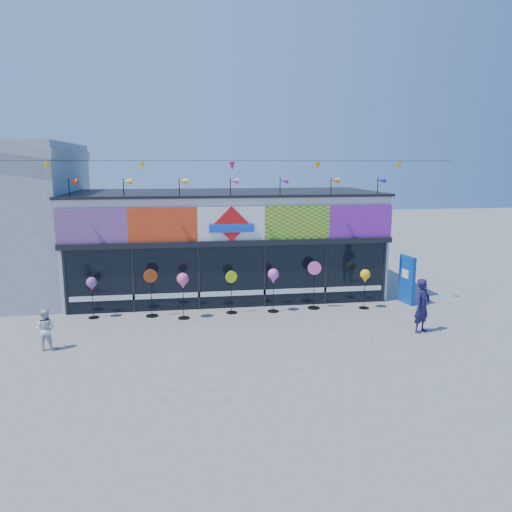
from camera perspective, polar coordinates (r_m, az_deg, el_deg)
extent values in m
plane|color=slate|center=(15.19, -1.41, -9.53)|extent=(80.00, 80.00, 0.00)
cube|color=silver|center=(20.48, -3.53, 1.51)|extent=(12.00, 5.00, 4.00)
cube|color=black|center=(18.14, -2.78, -2.40)|extent=(11.60, 0.12, 2.30)
cube|color=black|center=(17.86, -2.80, 1.48)|extent=(12.00, 0.30, 0.20)
cube|color=white|center=(18.26, -2.76, -4.26)|extent=(11.40, 0.10, 0.18)
cube|color=black|center=(20.26, -3.59, 7.24)|extent=(12.20, 5.20, 0.10)
cube|color=black|center=(18.50, -20.98, -2.85)|extent=(0.08, 0.14, 2.30)
cube|color=black|center=(18.13, -13.86, -2.71)|extent=(0.08, 0.14, 2.30)
cube|color=black|center=(18.06, -6.57, -2.52)|extent=(0.08, 0.14, 2.30)
cube|color=black|center=(18.29, 0.97, -2.29)|extent=(0.08, 0.14, 2.30)
cube|color=black|center=(18.80, 7.90, -2.03)|extent=(0.08, 0.14, 2.30)
cube|color=black|center=(19.56, 14.38, -1.77)|extent=(0.08, 0.14, 2.30)
cube|color=red|center=(17.96, -18.28, 3.26)|extent=(2.40, 0.08, 1.20)
cube|color=#EC3D16|center=(17.71, -10.59, 3.52)|extent=(2.40, 0.08, 1.20)
cube|color=white|center=(17.79, -2.83, 3.72)|extent=(2.40, 0.08, 1.20)
cube|color=yellow|center=(18.18, 4.73, 3.84)|extent=(2.40, 0.08, 1.20)
cube|color=purple|center=(18.87, 11.86, 3.90)|extent=(2.40, 0.08, 1.20)
cube|color=red|center=(17.73, -2.81, 3.69)|extent=(1.27, 0.06, 1.27)
cube|color=blue|center=(17.73, -2.80, 3.20)|extent=(1.60, 0.05, 0.30)
cube|color=#FFBA0D|center=(18.28, -15.74, -3.11)|extent=(0.78, 0.03, 0.78)
cube|color=#1731C9|center=(18.13, -12.08, -2.61)|extent=(0.92, 0.03, 0.92)
cube|color=#D6475E|center=(18.04, -8.38, -1.73)|extent=(0.78, 0.03, 0.78)
cube|color=green|center=(18.15, -4.64, -2.71)|extent=(0.92, 0.03, 0.92)
cube|color=#6624AA|center=(18.22, -0.96, -1.99)|extent=(0.78, 0.03, 0.78)
cube|color=#192FD4|center=(18.35, 2.68, -0.93)|extent=(0.92, 0.03, 0.92)
cube|color=#D44E13|center=(18.71, 6.20, -2.24)|extent=(0.78, 0.03, 0.78)
cube|color=purple|center=(18.99, 9.65, -1.51)|extent=(0.92, 0.03, 0.92)
cylinder|color=black|center=(18.22, -20.57, 7.17)|extent=(0.03, 0.03, 0.70)
cone|color=#F7380D|center=(18.18, -20.19, 7.98)|extent=(0.30, 0.22, 0.22)
cylinder|color=black|center=(17.93, -14.89, 7.44)|extent=(0.03, 0.03, 0.70)
cone|color=yellow|center=(17.91, -14.48, 8.26)|extent=(0.30, 0.22, 0.22)
cylinder|color=black|center=(17.82, -8.76, 7.65)|extent=(0.03, 0.03, 0.70)
cone|color=yellow|center=(17.81, -8.33, 8.47)|extent=(0.30, 0.22, 0.22)
cylinder|color=black|center=(17.91, -2.94, 7.78)|extent=(0.03, 0.03, 0.70)
cone|color=#E54C83|center=(17.91, -2.50, 8.58)|extent=(0.30, 0.22, 0.22)
cylinder|color=black|center=(18.18, 2.77, 7.82)|extent=(0.03, 0.03, 0.70)
cone|color=purple|center=(18.19, 3.21, 8.60)|extent=(0.30, 0.22, 0.22)
cylinder|color=black|center=(18.64, 8.56, 7.78)|extent=(0.03, 0.03, 0.70)
cone|color=orange|center=(18.67, 8.99, 8.54)|extent=(0.30, 0.22, 0.22)
cylinder|color=black|center=(19.24, 13.74, 7.68)|extent=(0.03, 0.03, 0.70)
cone|color=#1833D0|center=(19.29, 14.16, 8.41)|extent=(0.30, 0.22, 0.22)
cylinder|color=black|center=(17.24, -2.76, 10.83)|extent=(16.00, 0.01, 0.01)
cone|color=yellow|center=(17.67, -22.77, 9.44)|extent=(0.20, 0.20, 0.28)
cone|color=yellow|center=(17.20, -12.90, 9.98)|extent=(0.20, 0.20, 0.28)
cone|color=#D51459|center=(17.24, -2.75, 10.23)|extent=(0.20, 0.20, 0.28)
cone|color=orange|center=(17.80, 7.06, 10.17)|extent=(0.20, 0.20, 0.28)
cone|color=#EFA514|center=(18.82, 16.02, 9.87)|extent=(0.20, 0.20, 0.28)
cube|color=#0A41A3|center=(19.60, 16.86, -2.60)|extent=(0.26, 0.92, 1.81)
cube|color=white|center=(19.52, 16.71, -1.97)|extent=(0.09, 0.41, 0.32)
cylinder|color=black|center=(18.08, -18.04, -6.70)|extent=(0.36, 0.36, 0.03)
cylinder|color=black|center=(17.92, -18.15, -4.85)|extent=(0.02, 0.02, 1.18)
sphere|color=red|center=(17.76, -18.27, -2.87)|extent=(0.36, 0.36, 0.36)
cone|color=red|center=(17.82, -18.23, -3.58)|extent=(0.18, 0.18, 0.16)
cylinder|color=black|center=(17.75, -11.79, -6.70)|extent=(0.42, 0.42, 0.03)
cylinder|color=black|center=(17.56, -11.88, -4.51)|extent=(0.03, 0.03, 1.38)
cylinder|color=#C63F12|center=(17.39, -11.97, -2.24)|extent=(0.45, 0.21, 0.47)
cylinder|color=black|center=(17.33, -8.25, -7.02)|extent=(0.40, 0.40, 0.03)
cylinder|color=black|center=(17.14, -8.31, -4.88)|extent=(0.02, 0.02, 1.31)
sphere|color=#F2507E|center=(16.96, -8.37, -2.58)|extent=(0.40, 0.40, 0.40)
cone|color=#F2507E|center=(17.02, -8.35, -3.41)|extent=(0.20, 0.20, 0.18)
cylinder|color=black|center=(17.77, -2.79, -6.47)|extent=(0.39, 0.39, 0.03)
cylinder|color=black|center=(17.60, -2.81, -4.46)|extent=(0.02, 0.02, 1.26)
cylinder|color=#E5FF15|center=(17.44, -2.83, -2.40)|extent=(0.41, 0.19, 0.43)
cylinder|color=black|center=(17.92, 1.97, -6.32)|extent=(0.40, 0.40, 0.03)
cylinder|color=black|center=(17.74, 1.98, -4.28)|extent=(0.02, 0.02, 1.29)
sphere|color=#DF4AC7|center=(17.57, 2.00, -2.09)|extent=(0.40, 0.40, 0.40)
cone|color=#DF4AC7|center=(17.63, 1.99, -2.88)|extent=(0.20, 0.20, 0.18)
cylinder|color=black|center=(18.42, 6.60, -5.91)|extent=(0.45, 0.45, 0.03)
cylinder|color=black|center=(18.23, 6.65, -3.68)|extent=(0.03, 0.03, 1.45)
cylinder|color=#EA4EA6|center=(18.06, 6.70, -1.38)|extent=(0.49, 0.13, 0.49)
cylinder|color=black|center=(18.73, 12.22, -5.81)|extent=(0.37, 0.37, 0.03)
cylinder|color=black|center=(18.57, 12.30, -4.00)|extent=(0.02, 0.02, 1.20)
sphere|color=yellow|center=(18.42, 12.38, -2.06)|extent=(0.37, 0.37, 0.37)
cone|color=yellow|center=(18.47, 12.35, -2.76)|extent=(0.18, 0.18, 0.17)
imported|color=#1B143F|center=(16.43, 18.48, -5.40)|extent=(0.74, 0.67, 1.70)
imported|color=silver|center=(15.44, -22.94, -7.71)|extent=(0.63, 0.43, 1.19)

